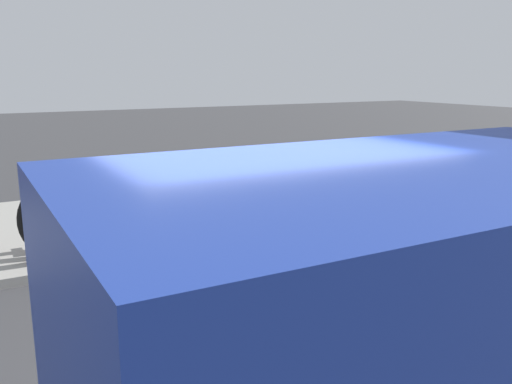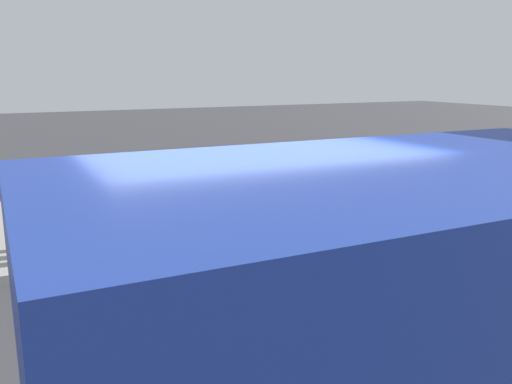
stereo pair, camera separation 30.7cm
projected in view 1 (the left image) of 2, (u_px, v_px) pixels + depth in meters
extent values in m
cube|color=#99968E|center=(91.00, 225.00, 10.48)|extent=(36.00, 5.00, 0.15)
cylinder|color=red|center=(61.00, 230.00, 8.85)|extent=(0.18, 0.18, 0.59)
sphere|color=red|center=(59.00, 209.00, 8.78)|extent=(0.21, 0.21, 0.21)
cylinder|color=red|center=(63.00, 228.00, 8.70)|extent=(0.08, 0.14, 0.08)
cylinder|color=red|center=(59.00, 223.00, 8.98)|extent=(0.08, 0.14, 0.08)
cylinder|color=red|center=(63.00, 232.00, 8.71)|extent=(0.10, 0.14, 0.10)
torus|color=black|center=(58.00, 218.00, 8.30)|extent=(1.29, 0.74, 1.24)
cube|color=#1E3899|center=(424.00, 276.00, 3.71)|extent=(4.81, 2.53, 1.60)
cylinder|color=black|center=(196.00, 372.00, 4.44)|extent=(1.10, 0.31, 1.10)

